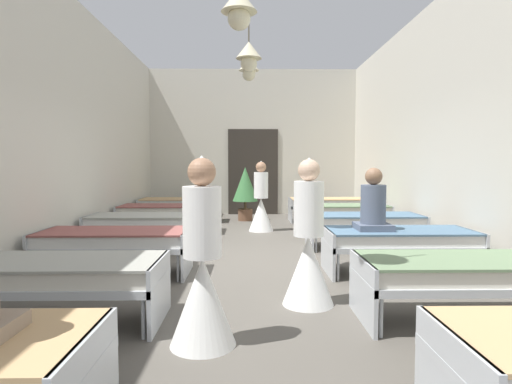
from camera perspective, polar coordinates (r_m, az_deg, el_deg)
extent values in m
cube|color=#59544C|center=(6.42, 0.07, -9.46)|extent=(6.38, 12.08, 0.10)
cube|color=beige|center=(12.11, -0.41, 6.68)|extent=(6.18, 0.20, 4.07)
cube|color=beige|center=(6.91, -25.87, 8.51)|extent=(0.20, 11.48, 4.07)
cube|color=beige|center=(7.00, 25.64, 8.44)|extent=(0.20, 11.48, 4.07)
cube|color=#2D2823|center=(11.97, -0.40, 2.72)|extent=(1.40, 0.06, 2.40)
cone|color=beige|center=(5.61, -2.30, 24.40)|extent=(0.44, 0.44, 0.28)
sphere|color=beige|center=(5.53, -2.29, 22.27)|extent=(0.28, 0.28, 0.28)
cylinder|color=brown|center=(7.63, -0.98, 21.77)|extent=(0.02, 0.02, 0.59)
cone|color=beige|center=(7.50, -0.97, 18.55)|extent=(0.44, 0.44, 0.28)
sphere|color=beige|center=(7.45, -0.97, 16.92)|extent=(0.28, 0.28, 0.28)
cylinder|color=brown|center=(9.59, -0.96, 18.74)|extent=(0.02, 0.02, 0.35)
cone|color=beige|center=(9.51, -0.96, 16.85)|extent=(0.44, 0.44, 0.28)
sphere|color=beige|center=(9.46, -0.96, 15.55)|extent=(0.28, 0.28, 0.28)
cylinder|color=#B7BCC1|center=(2.85, -20.01, -22.51)|extent=(0.03, 0.03, 0.34)
cylinder|color=#B7BCC1|center=(2.92, 22.57, -21.87)|extent=(0.03, 0.03, 0.34)
cylinder|color=#B7BCC1|center=(3.69, -14.94, -16.13)|extent=(0.03, 0.03, 0.34)
cylinder|color=#B7BCC1|center=(4.36, -12.60, -12.98)|extent=(0.03, 0.03, 0.34)
cube|color=#B7BCC1|center=(4.24, -25.46, -10.86)|extent=(1.90, 0.84, 0.07)
cube|color=#B7BCC1|center=(3.98, -12.83, -12.87)|extent=(0.04, 0.84, 0.57)
cube|color=silver|center=(4.22, -25.50, -9.48)|extent=(1.82, 0.78, 0.14)
cube|color=#9E9E93|center=(4.20, -25.54, -8.39)|extent=(1.86, 0.82, 0.02)
cylinder|color=#B7BCC1|center=(3.75, 16.49, -15.85)|extent=(0.03, 0.03, 0.34)
cylinder|color=#B7BCC1|center=(4.41, 13.63, -12.81)|extent=(0.03, 0.03, 0.34)
cube|color=#B7BCC1|center=(4.34, 26.31, -10.57)|extent=(1.90, 0.84, 0.07)
cube|color=#B7BCC1|center=(4.03, 14.12, -12.68)|extent=(0.04, 0.84, 0.57)
cube|color=silver|center=(4.31, 26.35, -9.22)|extent=(1.82, 0.78, 0.14)
cube|color=slate|center=(4.29, 26.38, -8.15)|extent=(1.86, 0.82, 0.02)
cylinder|color=#B7BCC1|center=(5.82, -27.84, -9.08)|extent=(0.03, 0.03, 0.34)
cylinder|color=#B7BCC1|center=(6.45, -24.93, -7.76)|extent=(0.03, 0.03, 0.34)
cylinder|color=#B7BCC1|center=(5.27, -10.46, -10.01)|extent=(0.03, 0.03, 0.34)
cylinder|color=#B7BCC1|center=(5.97, -9.30, -8.38)|extent=(0.03, 0.03, 0.34)
cube|color=#B7BCC1|center=(5.77, -18.49, -6.85)|extent=(1.90, 0.84, 0.07)
cube|color=#B7BCC1|center=(6.13, -26.85, -7.28)|extent=(0.04, 0.84, 0.57)
cube|color=#B7BCC1|center=(5.58, -9.24, -7.99)|extent=(0.04, 0.84, 0.57)
cube|color=white|center=(5.76, -18.51, -5.82)|extent=(1.82, 0.78, 0.14)
cube|color=#8C4C47|center=(5.74, -18.53, -5.02)|extent=(1.86, 0.82, 0.02)
cylinder|color=#B7BCC1|center=(5.31, 10.99, -9.91)|extent=(0.03, 0.03, 0.34)
cylinder|color=#B7BCC1|center=(6.00, 9.56, -8.31)|extent=(0.03, 0.03, 0.34)
cylinder|color=#B7BCC1|center=(5.92, 27.92, -8.87)|extent=(0.03, 0.03, 0.34)
cylinder|color=#B7BCC1|center=(6.54, 24.86, -7.60)|extent=(0.03, 0.03, 0.34)
cube|color=#B7BCC1|center=(5.84, 18.71, -6.73)|extent=(1.90, 0.84, 0.07)
cube|color=#B7BCC1|center=(5.62, 9.64, -7.91)|extent=(0.04, 0.84, 0.57)
cube|color=#B7BCC1|center=(6.23, 26.84, -7.12)|extent=(0.04, 0.84, 0.57)
cube|color=white|center=(5.83, 18.73, -5.72)|extent=(1.82, 0.78, 0.14)
cube|color=slate|center=(5.81, 18.75, -4.92)|extent=(1.86, 0.82, 0.02)
cylinder|color=#B7BCC1|center=(7.32, -21.86, -6.33)|extent=(0.03, 0.03, 0.34)
cylinder|color=#B7BCC1|center=(7.99, -20.01, -5.46)|extent=(0.03, 0.03, 0.34)
cylinder|color=#B7BCC1|center=(6.90, -8.14, -6.71)|extent=(0.03, 0.03, 0.34)
cylinder|color=#B7BCC1|center=(7.60, -7.45, -5.73)|extent=(0.03, 0.03, 0.34)
cube|color=#B7BCC1|center=(7.37, -14.54, -4.50)|extent=(1.90, 0.84, 0.07)
cube|color=#B7BCC1|center=(7.66, -21.34, -5.00)|extent=(0.04, 0.84, 0.57)
cube|color=#B7BCC1|center=(7.22, -7.31, -5.28)|extent=(0.04, 0.84, 0.57)
cube|color=white|center=(7.36, -14.56, -3.69)|extent=(1.82, 0.78, 0.14)
cube|color=#9E9E93|center=(7.35, -14.57, -3.06)|extent=(1.86, 0.82, 0.02)
cylinder|color=#B7BCC1|center=(6.93, 8.10, -6.66)|extent=(0.03, 0.03, 0.34)
cylinder|color=#B7BCC1|center=(7.63, 7.25, -5.69)|extent=(0.03, 0.03, 0.34)
cylinder|color=#B7BCC1|center=(7.40, 21.61, -6.22)|extent=(0.03, 0.03, 0.34)
cylinder|color=#B7BCC1|center=(8.06, 19.64, -5.37)|extent=(0.03, 0.03, 0.34)
cube|color=#B7BCC1|center=(7.43, 14.34, -4.44)|extent=(1.90, 0.84, 0.07)
cube|color=#B7BCC1|center=(7.25, 7.20, -5.25)|extent=(0.04, 0.84, 0.57)
cube|color=#B7BCC1|center=(7.74, 21.02, -4.90)|extent=(0.04, 0.84, 0.57)
cube|color=white|center=(7.41, 14.36, -3.63)|extent=(1.82, 0.78, 0.14)
cube|color=slate|center=(7.40, 14.37, -3.00)|extent=(1.86, 0.82, 0.02)
cylinder|color=#B7BCC1|center=(8.89, -17.98, -4.50)|extent=(0.03, 0.03, 0.34)
cylinder|color=#B7BCC1|center=(9.58, -16.72, -3.89)|extent=(0.03, 0.03, 0.34)
cylinder|color=#B7BCC1|center=(8.55, -6.72, -4.67)|extent=(0.03, 0.03, 0.34)
cylinder|color=#B7BCC1|center=(9.26, -6.27, -4.01)|extent=(0.03, 0.03, 0.34)
cube|color=#B7BCC1|center=(9.00, -12.03, -2.98)|extent=(1.90, 0.84, 0.07)
cube|color=#B7BCC1|center=(9.23, -17.70, -3.46)|extent=(0.04, 0.84, 0.57)
cube|color=#B7BCC1|center=(8.88, -6.11, -3.58)|extent=(0.04, 0.84, 0.57)
cube|color=silver|center=(8.99, -12.03, -2.32)|extent=(1.82, 0.78, 0.14)
cube|color=#8C4C47|center=(8.98, -12.04, -1.80)|extent=(1.86, 0.82, 0.02)
cylinder|color=#B7BCC1|center=(8.57, 6.34, -4.64)|extent=(0.03, 0.03, 0.34)
cylinder|color=#B7BCC1|center=(9.28, 5.78, -3.99)|extent=(0.03, 0.03, 0.34)
cylinder|color=#B7BCC1|center=(8.96, 17.48, -4.43)|extent=(0.03, 0.03, 0.34)
cylinder|color=#B7BCC1|center=(9.64, 16.13, -3.83)|extent=(0.03, 0.03, 0.34)
cube|color=#B7BCC1|center=(9.04, 11.54, -2.94)|extent=(1.90, 0.84, 0.07)
cube|color=#B7BCC1|center=(8.90, 5.67, -3.56)|extent=(0.04, 0.84, 0.57)
cube|color=#B7BCC1|center=(9.30, 17.15, -3.40)|extent=(0.04, 0.84, 0.57)
cube|color=silver|center=(9.03, 11.55, -2.28)|extent=(1.82, 0.78, 0.14)
cube|color=slate|center=(9.02, 11.56, -1.76)|extent=(1.86, 0.82, 0.02)
cylinder|color=#B7BCC1|center=(10.49, -15.29, -3.20)|extent=(0.03, 0.03, 0.34)
cylinder|color=#B7BCC1|center=(11.19, -14.38, -2.76)|extent=(0.03, 0.03, 0.34)
cylinder|color=#B7BCC1|center=(10.20, -5.77, -3.29)|extent=(0.03, 0.03, 0.34)
cylinder|color=#B7BCC1|center=(10.92, -5.45, -2.82)|extent=(0.03, 0.03, 0.34)
cube|color=#B7BCC1|center=(10.64, -10.29, -1.92)|extent=(1.90, 0.84, 0.07)
cube|color=#B7BCC1|center=(10.84, -15.14, -2.36)|extent=(0.04, 0.84, 0.57)
cube|color=#B7BCC1|center=(10.54, -5.28, -2.42)|extent=(0.04, 0.84, 0.57)
cube|color=white|center=(10.63, -10.29, -1.36)|extent=(1.82, 0.78, 0.14)
cube|color=tan|center=(10.63, -10.30, -0.92)|extent=(1.86, 0.82, 0.02)
cylinder|color=#B7BCC1|center=(10.22, 5.15, -3.27)|extent=(0.03, 0.03, 0.34)
cylinder|color=#B7BCC1|center=(10.94, 4.75, -2.81)|extent=(0.03, 0.03, 0.34)
cylinder|color=#B7BCC1|center=(10.55, 14.60, -3.16)|extent=(0.03, 0.03, 0.34)
cylinder|color=#B7BCC1|center=(11.24, 13.62, -2.72)|extent=(0.03, 0.03, 0.34)
cube|color=#B7BCC1|center=(10.68, 9.60, -1.90)|extent=(1.90, 0.84, 0.07)
cube|color=#B7BCC1|center=(10.56, 4.62, -2.40)|extent=(0.04, 0.84, 0.57)
cube|color=#B7BCC1|center=(10.90, 14.41, -2.32)|extent=(0.04, 0.84, 0.57)
cube|color=white|center=(10.67, 9.60, -1.34)|extent=(1.82, 0.78, 0.14)
cube|color=tan|center=(10.67, 9.61, -0.90)|extent=(1.86, 0.82, 0.02)
cone|color=white|center=(4.38, 7.03, -10.41)|extent=(0.52, 0.52, 0.70)
cylinder|color=white|center=(4.27, 7.10, -2.25)|extent=(0.30, 0.30, 0.55)
sphere|color=beige|center=(4.24, 7.14, 2.93)|extent=(0.22, 0.22, 0.22)
cone|color=white|center=(4.24, 7.15, 3.97)|extent=(0.18, 0.18, 0.10)
cone|color=white|center=(9.00, 0.68, -3.06)|extent=(0.52, 0.52, 0.70)
cylinder|color=white|center=(8.95, 0.68, 0.92)|extent=(0.30, 0.30, 0.55)
sphere|color=#A87A5B|center=(8.94, 0.68, 3.39)|extent=(0.22, 0.22, 0.22)
cone|color=white|center=(8.94, 0.68, 3.88)|extent=(0.18, 0.18, 0.10)
cone|color=white|center=(3.44, -7.17, -14.36)|extent=(0.52, 0.52, 0.70)
cylinder|color=white|center=(3.30, -7.26, -4.00)|extent=(0.30, 0.30, 0.55)
sphere|color=#A87A5B|center=(3.27, -7.32, 2.69)|extent=(0.22, 0.22, 0.22)
cone|color=white|center=(3.27, -7.33, 4.04)|extent=(0.18, 0.18, 0.10)
cylinder|color=#515B70|center=(5.67, 15.49, -2.00)|extent=(0.32, 0.32, 0.58)
cube|color=#515B70|center=(5.70, 15.44, -4.50)|extent=(0.44, 0.44, 0.08)
sphere|color=#846047|center=(5.64, 15.56, 2.05)|extent=(0.22, 0.22, 0.22)
cylinder|color=brown|center=(10.69, -1.45, -3.07)|extent=(0.36, 0.36, 0.29)
cylinder|color=brown|center=(10.67, -1.45, -1.75)|extent=(0.06, 0.06, 0.20)
cone|color=#3D7A42|center=(10.63, -1.46, 1.08)|extent=(0.63, 0.63, 0.85)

